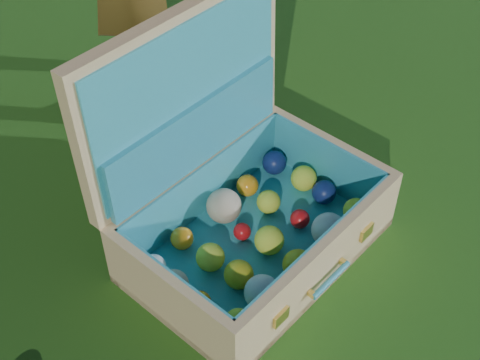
% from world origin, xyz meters
% --- Properties ---
extents(ground, '(60.00, 60.00, 0.00)m').
position_xyz_m(ground, '(0.00, 0.00, 0.00)').
color(ground, '#215114').
rests_on(ground, ground).
extents(suitcase, '(0.69, 0.59, 0.57)m').
position_xyz_m(suitcase, '(0.12, 0.26, 0.16)').
color(suitcase, '#DDB377').
rests_on(suitcase, ground).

